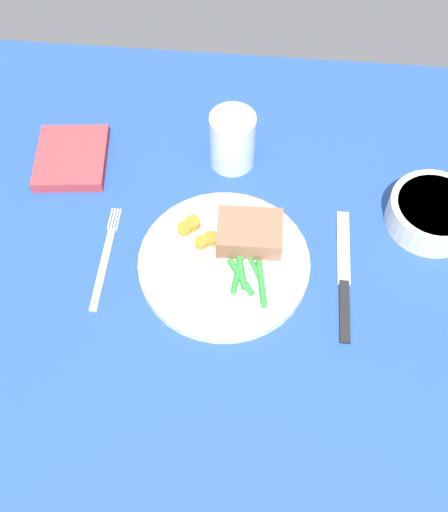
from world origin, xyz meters
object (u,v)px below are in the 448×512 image
object	(u,v)px
meat_portion	(250,233)
napkin	(72,158)
dinner_plate	(224,263)
salad_bowl	(433,212)
fork	(105,258)
knife	(344,277)
water_glass	(232,143)

from	to	relation	value
meat_portion	napkin	bearing A→B (deg)	155.05
meat_portion	dinner_plate	bearing A→B (deg)	-130.60
dinner_plate	salad_bowl	distance (cm)	30.18
fork	napkin	distance (cm)	18.93
meat_portion	napkin	distance (cm)	30.89
meat_portion	fork	size ratio (longest dim) A/B	0.53
knife	napkin	world-z (taller)	napkin
dinner_plate	napkin	distance (cm)	29.87
knife	water_glass	distance (cm)	25.84
salad_bowl	water_glass	bearing A→B (deg)	162.79
salad_bowl	napkin	bearing A→B (deg)	173.02
napkin	salad_bowl	bearing A→B (deg)	-6.98
dinner_plate	water_glass	bearing A→B (deg)	91.61
fork	dinner_plate	bearing A→B (deg)	5.01
knife	salad_bowl	distance (cm)	16.18
dinner_plate	salad_bowl	world-z (taller)	salad_bowl
napkin	meat_portion	bearing A→B (deg)	-24.95
meat_portion	water_glass	world-z (taller)	water_glass
water_glass	salad_bowl	size ratio (longest dim) A/B	0.71
water_glass	salad_bowl	world-z (taller)	water_glass
salad_bowl	napkin	xyz separation A→B (cm)	(-53.21, 6.51, -1.45)
meat_portion	salad_bowl	size ratio (longest dim) A/B	0.70
dinner_plate	salad_bowl	size ratio (longest dim) A/B	1.84
fork	water_glass	distance (cm)	25.21
meat_portion	salad_bowl	bearing A→B (deg)	14.39
water_glass	knife	bearing A→B (deg)	-49.18
meat_portion	water_glass	xyz separation A→B (cm)	(-3.66, 15.44, 0.61)
meat_portion	knife	size ratio (longest dim) A/B	0.43
dinner_plate	napkin	xyz separation A→B (cm)	(-24.81, 16.64, 0.07)
napkin	fork	bearing A→B (deg)	-63.26
water_glass	napkin	xyz separation A→B (cm)	(-24.28, -2.45, -2.92)
water_glass	napkin	world-z (taller)	water_glass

